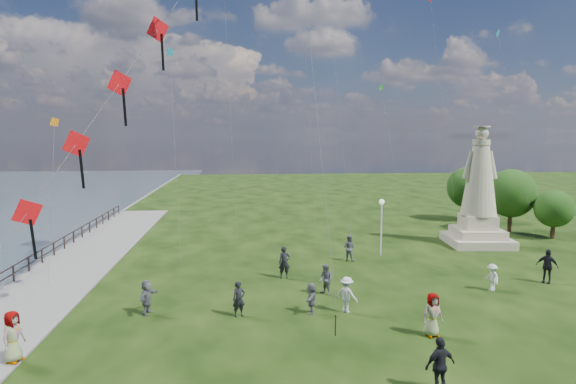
{
  "coord_description": "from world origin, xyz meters",
  "views": [
    {
      "loc": [
        -3.38,
        -16.01,
        8.3
      ],
      "look_at": [
        -1.0,
        8.0,
        5.5
      ],
      "focal_mm": 30.0,
      "sensor_mm": 36.0,
      "label": 1
    }
  ],
  "objects": [
    {
      "name": "waterfront",
      "position": [
        -15.24,
        8.99,
        -0.06
      ],
      "size": [
        200.0,
        200.0,
        1.51
      ],
      "color": "#2D3F44",
      "rests_on": "ground"
    },
    {
      "name": "statue",
      "position": [
        14.73,
        18.77,
        3.43
      ],
      "size": [
        4.93,
        4.93,
        9.08
      ],
      "rotation": [
        0.0,
        0.0,
        -0.11
      ],
      "color": "tan",
      "rests_on": "ground"
    },
    {
      "name": "lamppost",
      "position": [
        6.33,
        16.11,
        2.87
      ],
      "size": [
        0.37,
        0.37,
        3.98
      ],
      "color": "silver",
      "rests_on": "ground"
    },
    {
      "name": "tree_row",
      "position": [
        19.89,
        25.04,
        3.19
      ],
      "size": [
        6.54,
        12.38,
        5.49
      ],
      "color": "#382314",
      "rests_on": "ground"
    },
    {
      "name": "person_0",
      "position": [
        -3.52,
        5.57,
        0.83
      ],
      "size": [
        0.7,
        0.57,
        1.66
      ],
      "primitive_type": "imported",
      "rotation": [
        0.0,
        0.0,
        0.33
      ],
      "color": "black",
      "rests_on": "ground"
    },
    {
      "name": "person_1",
      "position": [
        1.0,
        8.18,
        0.82
      ],
      "size": [
        0.84,
        0.94,
        1.64
      ],
      "primitive_type": "imported",
      "rotation": [
        0.0,
        0.0,
        -1.02
      ],
      "color": "#595960",
      "rests_on": "ground"
    },
    {
      "name": "person_2",
      "position": [
        1.56,
        5.62,
        0.86
      ],
      "size": [
        1.21,
        1.15,
        1.71
      ],
      "primitive_type": "imported",
      "rotation": [
        0.0,
        0.0,
        2.44
      ],
      "color": "silver",
      "rests_on": "ground"
    },
    {
      "name": "person_3",
      "position": [
        2.98,
        -1.78,
        0.94
      ],
      "size": [
        1.2,
        0.81,
        1.87
      ],
      "primitive_type": "imported",
      "rotation": [
        0.0,
        0.0,
        3.39
      ],
      "color": "black",
      "rests_on": "ground"
    },
    {
      "name": "person_4",
      "position": [
        4.5,
        2.56,
        0.92
      ],
      "size": [
        0.99,
        0.71,
        1.85
      ],
      "primitive_type": "imported",
      "rotation": [
        0.0,
        0.0,
        0.19
      ],
      "color": "#595960",
      "rests_on": "ground"
    },
    {
      "name": "person_5",
      "position": [
        -7.81,
        6.31,
        0.82
      ],
      "size": [
        1.06,
        1.65,
        1.64
      ],
      "primitive_type": "imported",
      "rotation": [
        0.0,
        0.0,
        1.28
      ],
      "color": "#595960",
      "rests_on": "ground"
    },
    {
      "name": "person_6",
      "position": [
        -0.87,
        11.41,
        0.94
      ],
      "size": [
        0.73,
        0.53,
        1.89
      ],
      "primitive_type": "imported",
      "rotation": [
        0.0,
        0.0,
        0.11
      ],
      "color": "black",
      "rests_on": "ground"
    },
    {
      "name": "person_7",
      "position": [
        3.8,
        14.96,
        0.87
      ],
      "size": [
        1.0,
        0.91,
        1.74
      ],
      "primitive_type": "imported",
      "rotation": [
        0.0,
        0.0,
        2.55
      ],
      "color": "#595960",
      "rests_on": "ground"
    },
    {
      "name": "person_8",
      "position": [
        10.08,
        8.0,
        0.74
      ],
      "size": [
        0.64,
        1.02,
        1.47
      ],
      "primitive_type": "imported",
      "rotation": [
        0.0,
        0.0,
        -1.41
      ],
      "color": "silver",
      "rests_on": "ground"
    },
    {
      "name": "person_9",
      "position": [
        13.89,
        9.01,
        0.97
      ],
      "size": [
        1.24,
        1.2,
        1.95
      ],
      "primitive_type": "imported",
      "rotation": [
        0.0,
        0.0,
        -0.74
      ],
      "color": "black",
      "rests_on": "ground"
    },
    {
      "name": "person_10",
      "position": [
        -11.71,
        1.67,
        0.95
      ],
      "size": [
        0.85,
        1.07,
        1.91
      ],
      "primitive_type": "imported",
      "rotation": [
        0.0,
        0.0,
        1.24
      ],
      "color": "#595960",
      "rests_on": "ground"
    },
    {
      "name": "person_11",
      "position": [
        -0.13,
        5.62,
        0.74
      ],
      "size": [
        0.84,
        1.45,
        1.48
      ],
      "primitive_type": "imported",
      "rotation": [
        0.0,
        0.0,
        4.52
      ],
      "color": "#595960",
      "rests_on": "ground"
    },
    {
      "name": "red_kite_train",
      "position": [
        -7.59,
        4.61,
        11.2
      ],
      "size": [
        9.88,
        9.35,
        18.07
      ],
      "color": "black",
      "rests_on": "ground"
    },
    {
      "name": "small_kites",
      "position": [
        2.41,
        22.06,
        14.34
      ],
      "size": [
        33.09,
        17.12,
        27.83
      ],
      "color": "teal",
      "rests_on": "ground"
    }
  ]
}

